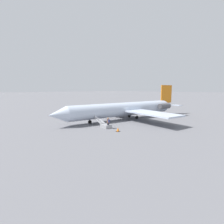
# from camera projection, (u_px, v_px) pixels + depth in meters

# --- Properties ---
(ground_plane) EXTENTS (600.00, 600.00, 0.00)m
(ground_plane) POSITION_uv_depth(u_px,v_px,m) (124.00, 119.00, 34.99)
(ground_plane) COLOR slate
(airplane_main) EXTENTS (30.04, 22.95, 6.93)m
(airplane_main) POSITION_uv_depth(u_px,v_px,m) (128.00, 109.00, 35.26)
(airplane_main) COLOR silver
(airplane_main) RESTS_ON ground
(boarding_stairs) EXTENTS (1.68, 4.13, 1.72)m
(boarding_stairs) POSITION_uv_depth(u_px,v_px,m) (105.00, 125.00, 27.77)
(boarding_stairs) COLOR #99999E
(boarding_stairs) RESTS_ON ground
(passenger) EXTENTS (0.38, 0.56, 1.74)m
(passenger) POSITION_uv_depth(u_px,v_px,m) (108.00, 122.00, 26.78)
(passenger) COLOR #23232D
(passenger) RESTS_ON ground
(traffic_cone_near_stairs) EXTENTS (0.52, 0.52, 0.58)m
(traffic_cone_near_stairs) POSITION_uv_depth(u_px,v_px,m) (118.00, 130.00, 25.05)
(traffic_cone_near_stairs) COLOR black
(traffic_cone_near_stairs) RESTS_ON ground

